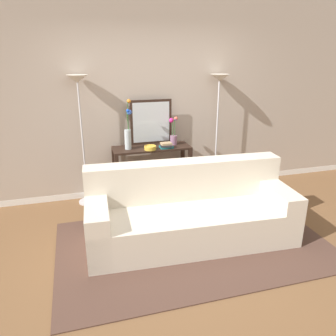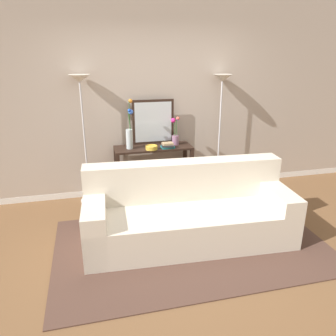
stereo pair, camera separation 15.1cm
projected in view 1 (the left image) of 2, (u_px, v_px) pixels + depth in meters
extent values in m
cube|color=brown|center=(190.00, 257.00, 3.59)|extent=(16.00, 16.00, 0.02)
cube|color=white|center=(150.00, 186.00, 5.32)|extent=(12.00, 0.15, 0.09)
cube|color=#B7A899|center=(149.00, 97.00, 4.84)|extent=(12.00, 0.14, 2.74)
cube|color=#51382D|center=(193.00, 244.00, 3.80)|extent=(3.04, 1.81, 0.01)
cube|color=beige|center=(191.00, 224.00, 3.82)|extent=(2.38, 1.00, 0.42)
cube|color=beige|center=(185.00, 179.00, 3.95)|extent=(2.35, 0.39, 0.46)
cube|color=beige|center=(98.00, 228.00, 3.57)|extent=(0.29, 0.89, 0.60)
cube|color=beige|center=(274.00, 208.00, 4.01)|extent=(0.29, 0.89, 0.60)
cube|color=black|center=(152.00, 148.00, 4.75)|extent=(1.11, 0.40, 0.03)
cube|color=black|center=(152.00, 189.00, 4.96)|extent=(1.02, 0.34, 0.01)
cube|color=black|center=(118.00, 182.00, 4.59)|extent=(0.05, 0.05, 0.77)
cube|color=black|center=(190.00, 174.00, 4.86)|extent=(0.05, 0.05, 0.77)
cube|color=black|center=(115.00, 173.00, 4.90)|extent=(0.05, 0.05, 0.77)
cube|color=black|center=(182.00, 167.00, 5.18)|extent=(0.05, 0.05, 0.77)
cylinder|color=silver|center=(88.00, 201.00, 4.86)|extent=(0.26, 0.26, 0.02)
cylinder|color=silver|center=(83.00, 145.00, 4.57)|extent=(0.02, 0.02, 1.68)
cone|color=silver|center=(77.00, 79.00, 4.26)|extent=(0.28, 0.28, 0.10)
cylinder|color=silver|center=(214.00, 187.00, 5.37)|extent=(0.26, 0.26, 0.02)
cylinder|color=silver|center=(217.00, 137.00, 5.08)|extent=(0.02, 0.02, 1.65)
cone|color=silver|center=(220.00, 78.00, 4.79)|extent=(0.28, 0.28, 0.10)
cube|color=black|center=(151.00, 122.00, 4.80)|extent=(0.61, 0.02, 0.65)
cube|color=silver|center=(151.00, 122.00, 4.79)|extent=(0.54, 0.01, 0.58)
cylinder|color=silver|center=(128.00, 139.00, 4.60)|extent=(0.09, 0.09, 0.28)
cylinder|color=#3D7538|center=(128.00, 121.00, 4.51)|extent=(0.02, 0.04, 0.24)
sphere|color=blue|center=(129.00, 112.00, 4.46)|extent=(0.07, 0.07, 0.07)
cylinder|color=#3D7538|center=(128.00, 116.00, 4.49)|extent=(0.01, 0.06, 0.39)
sphere|color=orange|center=(129.00, 101.00, 4.42)|extent=(0.06, 0.06, 0.06)
cylinder|color=#3D7538|center=(128.00, 120.00, 4.49)|extent=(0.03, 0.01, 0.27)
sphere|color=blue|center=(128.00, 111.00, 4.43)|extent=(0.05, 0.05, 0.05)
cylinder|color=gray|center=(174.00, 140.00, 4.84)|extent=(0.10, 0.10, 0.13)
cylinder|color=#3D7538|center=(175.00, 127.00, 4.77)|extent=(0.02, 0.03, 0.25)
sphere|color=#7C4CE2|center=(176.00, 119.00, 4.72)|extent=(0.04, 0.04, 0.04)
cylinder|color=#3D7538|center=(173.00, 128.00, 4.79)|extent=(0.02, 0.02, 0.22)
sphere|color=#E1237F|center=(171.00, 120.00, 4.75)|extent=(0.07, 0.07, 0.07)
cylinder|color=#3D7538|center=(175.00, 127.00, 4.77)|extent=(0.02, 0.03, 0.25)
sphere|color=#D65948|center=(176.00, 118.00, 4.72)|extent=(0.05, 0.05, 0.05)
cylinder|color=gold|center=(150.00, 148.00, 4.61)|extent=(0.17, 0.17, 0.05)
torus|color=gold|center=(150.00, 146.00, 4.60)|extent=(0.17, 0.17, 0.01)
cube|color=#1E7075|center=(166.00, 147.00, 4.69)|extent=(0.19, 0.15, 0.03)
cube|color=#2D2D33|center=(166.00, 145.00, 4.67)|extent=(0.17, 0.14, 0.02)
cube|color=tan|center=(166.00, 144.00, 4.66)|extent=(0.15, 0.13, 0.03)
cube|color=gold|center=(123.00, 198.00, 4.88)|extent=(0.03, 0.16, 0.10)
cube|color=navy|center=(126.00, 197.00, 4.89)|extent=(0.03, 0.18, 0.11)
cube|color=#1E7075|center=(128.00, 197.00, 4.90)|extent=(0.03, 0.14, 0.12)
cube|color=#6B3360|center=(130.00, 197.00, 4.91)|extent=(0.02, 0.14, 0.11)
cube|color=silver|center=(133.00, 196.00, 4.91)|extent=(0.05, 0.17, 0.12)
cube|color=tan|center=(136.00, 196.00, 4.93)|extent=(0.03, 0.16, 0.11)
cube|color=slate|center=(138.00, 196.00, 4.94)|extent=(0.03, 0.16, 0.10)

